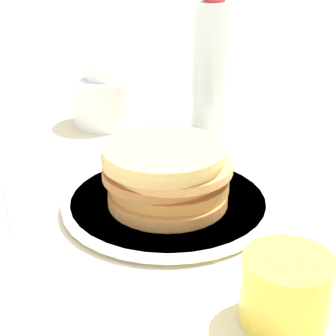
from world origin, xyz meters
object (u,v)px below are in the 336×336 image
pancake_stack (167,174)px  juice_glass (284,290)px  cream_jug (104,99)px  water_bottle_near (212,68)px  plate (168,202)px

pancake_stack → juice_glass: bearing=-85.8°
cream_jug → water_bottle_near: 0.19m
cream_jug → water_bottle_near: size_ratio=0.49×
pancake_stack → cream_jug: (0.02, 0.32, -0.01)m
pancake_stack → plate: bearing=42.6°
water_bottle_near → cream_jug: bearing=146.2°
pancake_stack → juice_glass: size_ratio=1.97×
plate → juice_glass: bearing=-86.5°
pancake_stack → water_bottle_near: size_ratio=0.70×
plate → water_bottle_near: water_bottle_near is taller
plate → cream_jug: 0.32m
plate → water_bottle_near: 0.29m
plate → pancake_stack: bearing=-137.4°
pancake_stack → juice_glass: (0.02, -0.23, -0.02)m
plate → juice_glass: 0.23m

